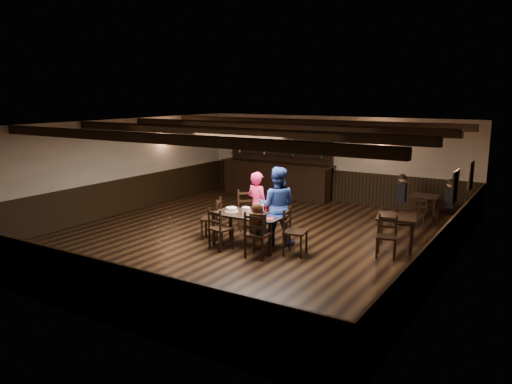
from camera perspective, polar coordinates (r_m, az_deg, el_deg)
The scene contains 25 objects.
ground at distance 12.02m, azimuth -0.72°, elevation -5.23°, with size 10.00×10.00×0.00m, color black.
room_shell at distance 11.67m, azimuth -0.60°, elevation 3.05°, with size 9.02×10.02×2.71m.
dining_table at distance 11.17m, azimuth -0.79°, elevation -2.93°, with size 1.60×0.80×0.75m.
chair_near_left at distance 10.98m, azimuth -4.35°, elevation -3.88°, with size 0.53×0.51×0.94m.
chair_near_right at distance 10.37m, azimuth -0.00°, elevation -4.54°, with size 0.50×0.47×1.00m.
chair_end_left at distance 11.86m, azimuth -4.74°, elevation -2.64°, with size 0.58×0.59×0.98m.
chair_end_right at distance 10.68m, azimuth 4.08°, elevation -4.09°, with size 0.52×0.53×1.01m.
chair_far_pushed at distance 12.63m, azimuth -1.04°, elevation -1.65°, with size 0.65×0.65×1.01m.
woman_pink at distance 11.73m, azimuth 0.16°, elevation -1.58°, with size 0.59×0.39×1.61m, color #E42441.
man_blue at distance 11.33m, azimuth 2.41°, elevation -1.59°, with size 0.87×0.68×1.79m, color navy.
seated_person at distance 10.38m, azimuth 0.17°, elevation -3.30°, with size 0.31×0.47×0.76m.
cake at distance 11.40m, azimuth -2.81°, elevation -2.02°, with size 0.31×0.31×0.10m.
plate_stack_a at distance 11.09m, azimuth -1.14°, elevation -2.16°, with size 0.18×0.18×0.17m, color white.
plate_stack_b at distance 11.06m, azimuth 0.35°, elevation -2.04°, with size 0.19×0.19×0.23m, color white.
tea_light at distance 11.23m, azimuth -0.11°, elevation -2.31°, with size 0.04×0.04×0.06m.
salt_shaker at distance 10.94m, azimuth 0.63°, elevation -2.55°, with size 0.04×0.04×0.09m, color silver.
pepper_shaker at distance 10.89m, azimuth 0.68°, elevation -2.65°, with size 0.03×0.03×0.08m, color #A5A8AD.
drink_glass at distance 11.05m, azimuth 0.71°, elevation -2.36°, with size 0.07×0.07×0.11m, color silver.
menu_red at distance 10.76m, azimuth 1.26°, elevation -3.03°, with size 0.30×0.21×0.00m, color #9B2510.
menu_blue at distance 11.00m, azimuth 2.07°, elevation -2.73°, with size 0.34×0.24×0.00m, color navy.
bar_counter at distance 16.77m, azimuth 2.41°, elevation 2.01°, with size 4.02×0.70×2.20m.
back_table_a at distance 11.43m, azimuth 15.76°, elevation -3.15°, with size 0.99×0.99×0.75m.
back_table_b at distance 13.95m, azimuth 18.75°, elevation -0.81°, with size 0.73×0.73×0.75m.
bg_patron_left at distance 14.28m, azimuth 16.34°, elevation 0.46°, with size 0.27×0.39×0.77m.
bg_patron_right at distance 13.98m, azimuth 21.31°, elevation -0.14°, with size 0.25×0.38×0.75m.
Camera 1 is at (6.18, -9.73, 3.40)m, focal length 35.00 mm.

